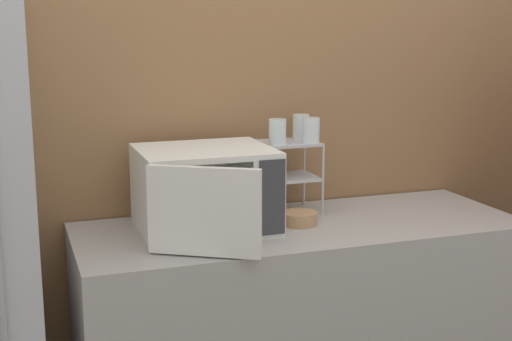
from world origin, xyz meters
TOP-DOWN VIEW (x-y plane):
  - wall_back at (0.00, 0.72)m, footprint 8.00×0.06m
  - counter at (0.00, 0.34)m, footprint 1.80×0.68m
  - microwave at (-0.39, 0.38)m, footprint 0.53×0.65m
  - dish_rack at (0.02, 0.53)m, footprint 0.23×0.21m
  - glass_front_left at (-0.05, 0.47)m, footprint 0.07×0.07m
  - glass_back_right at (0.10, 0.58)m, footprint 0.07×0.07m
  - glass_front_right at (0.09, 0.47)m, footprint 0.07×0.07m
  - bowl at (-0.01, 0.34)m, footprint 0.14×0.14m

SIDE VIEW (x-z plane):
  - counter at x=0.00m, z-range 0.00..0.92m
  - bowl at x=-0.01m, z-range 0.92..0.97m
  - microwave at x=-0.39m, z-range 0.92..1.25m
  - dish_rack at x=0.02m, z-range 0.99..1.30m
  - glass_front_left at x=-0.05m, z-range 1.23..1.33m
  - glass_back_right at x=0.10m, z-range 1.23..1.33m
  - glass_front_right at x=0.09m, z-range 1.23..1.33m
  - wall_back at x=0.00m, z-range 0.00..2.60m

